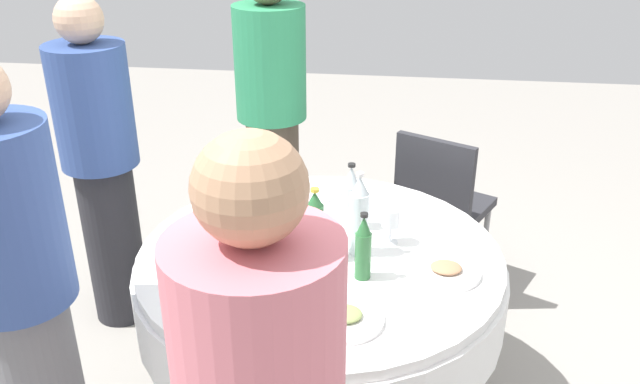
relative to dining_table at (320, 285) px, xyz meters
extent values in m
cylinder|color=white|center=(0.00, 0.00, 0.13)|extent=(1.33, 1.33, 0.04)
cylinder|color=white|center=(0.00, 0.00, 0.00)|extent=(1.36, 1.36, 0.22)
cylinder|color=slate|center=(0.00, 0.00, -0.35)|extent=(0.14, 0.14, 0.48)
cylinder|color=#2D6B38|center=(0.01, 0.05, 0.26)|extent=(0.06, 0.06, 0.21)
cone|color=#2D6B38|center=(0.01, 0.05, 0.39)|extent=(0.06, 0.06, 0.05)
cylinder|color=gold|center=(0.01, 0.05, 0.42)|extent=(0.03, 0.03, 0.01)
cylinder|color=#2D6B38|center=(-0.17, 0.15, 0.23)|extent=(0.06, 0.06, 0.17)
cone|color=#2D6B38|center=(-0.17, 0.15, 0.35)|extent=(0.05, 0.05, 0.06)
cylinder|color=black|center=(-0.17, 0.15, 0.39)|extent=(0.03, 0.03, 0.01)
cylinder|color=silver|center=(-0.14, -0.01, 0.27)|extent=(0.07, 0.07, 0.24)
cone|color=silver|center=(-0.14, -0.01, 0.42)|extent=(0.06, 0.06, 0.07)
cylinder|color=silver|center=(-0.14, -0.01, 0.46)|extent=(0.03, 0.03, 0.01)
cylinder|color=silver|center=(-0.09, -0.20, 0.24)|extent=(0.07, 0.07, 0.18)
cone|color=silver|center=(-0.09, -0.20, 0.37)|extent=(0.06, 0.06, 0.08)
cylinder|color=black|center=(-0.09, -0.20, 0.41)|extent=(0.03, 0.03, 0.01)
cylinder|color=white|center=(-0.25, -0.09, 0.15)|extent=(0.06, 0.06, 0.00)
cylinder|color=white|center=(-0.25, -0.09, 0.19)|extent=(0.01, 0.01, 0.07)
cylinder|color=white|center=(-0.25, -0.09, 0.26)|extent=(0.07, 0.07, 0.07)
cylinder|color=white|center=(0.46, -0.20, 0.15)|extent=(0.06, 0.06, 0.00)
cylinder|color=white|center=(0.46, -0.20, 0.19)|extent=(0.01, 0.01, 0.08)
cylinder|color=white|center=(0.46, -0.20, 0.26)|extent=(0.06, 0.06, 0.07)
cylinder|color=white|center=(0.33, -0.11, 0.15)|extent=(0.06, 0.06, 0.00)
cylinder|color=white|center=(0.33, -0.11, 0.19)|extent=(0.01, 0.01, 0.07)
cylinder|color=white|center=(0.33, -0.11, 0.26)|extent=(0.07, 0.07, 0.06)
cylinder|color=white|center=(0.18, 0.40, 0.15)|extent=(0.06, 0.06, 0.00)
cylinder|color=white|center=(0.18, 0.40, 0.19)|extent=(0.01, 0.01, 0.07)
cylinder|color=white|center=(0.18, 0.40, 0.26)|extent=(0.07, 0.07, 0.08)
cylinder|color=white|center=(-0.45, 0.10, 0.16)|extent=(0.24, 0.24, 0.02)
ellipsoid|color=tan|center=(-0.45, 0.10, 0.17)|extent=(0.11, 0.10, 0.02)
cylinder|color=white|center=(-0.13, 0.40, 0.16)|extent=(0.25, 0.25, 0.02)
ellipsoid|color=#8C9E59|center=(-0.13, 0.40, 0.17)|extent=(0.11, 0.10, 0.02)
cylinder|color=white|center=(0.23, 0.16, 0.16)|extent=(0.20, 0.20, 0.02)
ellipsoid|color=tan|center=(0.23, 0.16, 0.17)|extent=(0.09, 0.08, 0.02)
cube|color=silver|center=(-0.02, -0.47, 0.15)|extent=(0.10, 0.16, 0.00)
cylinder|color=#4C3F33|center=(0.36, -0.94, -0.13)|extent=(0.26, 0.26, 0.91)
cylinder|color=#2D8C59|center=(0.36, -0.94, 0.59)|extent=(0.34, 0.34, 0.54)
cylinder|color=#D8727F|center=(-0.02, 1.08, 0.56)|extent=(0.34, 0.34, 0.51)
sphere|color=tan|center=(-0.02, 1.08, 0.91)|extent=(0.21, 0.21, 0.21)
cylinder|color=#26262B|center=(1.06, -0.51, -0.18)|extent=(0.26, 0.26, 0.81)
cylinder|color=#334C8C|center=(1.06, -0.51, 0.49)|extent=(0.34, 0.34, 0.54)
sphere|color=#D8AD8C|center=(1.06, -0.51, 0.86)|extent=(0.20, 0.20, 0.20)
cylinder|color=#334C8C|center=(0.86, 0.51, 0.50)|extent=(0.34, 0.34, 0.57)
cube|color=#2D2D33|center=(-0.52, -1.01, -0.14)|extent=(0.54, 0.54, 0.04)
cube|color=#2D2D33|center=(-0.44, -0.85, 0.07)|extent=(0.37, 0.22, 0.42)
cylinder|color=gray|center=(-0.75, -1.09, -0.38)|extent=(0.03, 0.03, 0.43)
cylinder|color=gray|center=(-0.45, -1.24, -0.38)|extent=(0.03, 0.03, 0.43)
cylinder|color=gray|center=(-0.59, -0.78, -0.38)|extent=(0.03, 0.03, 0.43)
cylinder|color=gray|center=(-0.29, -0.94, -0.38)|extent=(0.03, 0.03, 0.43)
camera|label=1|loc=(-0.26, 2.06, 1.39)|focal=37.00mm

